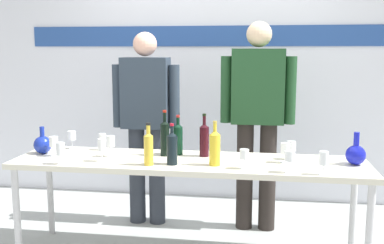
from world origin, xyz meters
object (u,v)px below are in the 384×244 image
Objects in this scene: wine_bottle_3 at (149,147)px; wine_bottle_4 at (172,147)px; wine_bottle_2 at (165,137)px; wine_glass_left_1 at (102,146)px; decanter_blue_right at (356,154)px; wine_glass_right_0 at (244,155)px; display_table at (189,168)px; wine_glass_left_0 at (54,142)px; wine_glass_left_3 at (72,136)px; wine_glass_left_5 at (103,138)px; wine_glass_left_2 at (111,142)px; wine_glass_right_3 at (291,147)px; wine_bottle_0 at (215,147)px; wine_glass_left_4 at (60,149)px; wine_bottle_5 at (178,138)px; presenter_left at (146,117)px; wine_glass_right_1 at (290,157)px; decanter_blue_left at (43,144)px; wine_glass_right_4 at (324,159)px; presenter_right at (257,112)px; wine_glass_right_2 at (285,149)px; wine_bottle_1 at (204,139)px.

wine_bottle_3 reaches higher than wine_bottle_4.
wine_glass_left_1 is (-0.40, -0.24, -0.03)m from wine_bottle_2.
wine_bottle_2 is at bearing 176.99° from decanter_blue_right.
display_table is at bearing 155.12° from wine_glass_right_0.
wine_glass_left_0 is at bearing 165.66° from wine_glass_left_1.
wine_glass_left_5 is (0.26, -0.01, -0.01)m from wine_glass_left_3.
wine_bottle_2 reaches higher than wine_glass_left_2.
wine_glass_right_3 is (1.74, 0.16, -0.01)m from wine_glass_left_0.
wine_glass_left_1 is 1.05× the size of wine_glass_left_2.
wine_glass_left_4 is (-1.05, -0.13, -0.02)m from wine_bottle_0.
wine_bottle_0 is 1.02× the size of wine_bottle_5.
wine_glass_left_4 is 1.26m from wine_glass_right_0.
wine_bottle_2 is at bearing 153.85° from wine_glass_right_0.
wine_bottle_4 is at bearing -67.54° from wine_bottle_2.
wine_bottle_3 is (0.23, -0.82, -0.09)m from presenter_left.
decanter_blue_right is at bearing 8.24° from wine_bottle_4.
wine_glass_right_1 is (1.17, -0.88, -0.11)m from presenter_left.
wine_glass_right_4 is at bearing -8.31° from decanter_blue_left.
wine_bottle_3 reaches higher than decanter_blue_left.
decanter_blue_left is 1.54× the size of wine_glass_right_3.
wine_glass_left_4 is (-0.86, -0.26, 0.16)m from display_table.
wine_glass_right_0 is (-0.07, -0.82, -0.17)m from presenter_right.
wine_bottle_2 is 1.16m from wine_glass_right_4.
wine_bottle_2 reaches higher than wine_bottle_5.
wine_bottle_0 is 0.80m from wine_glass_left_1.
decanter_blue_left reaches higher than wine_glass_left_3.
wine_glass_left_3 is at bearing 157.15° from wine_bottle_4.
wine_bottle_5 is 1.98× the size of wine_glass_right_4.
display_table is at bearing 148.27° from wine_bottle_0.
wine_glass_right_4 is at bearing -64.53° from presenter_right.
presenter_right reaches higher than wine_glass_left_0.
wine_glass_right_0 is at bearing 3.17° from wine_glass_left_4.
presenter_right is at bearing 108.15° from wine_glass_right_2.
wine_bottle_2 is at bearing -175.24° from wine_bottle_1.
presenter_left is 1.31m from wine_glass_right_3.
wine_glass_right_2 is (0.28, 0.21, 0.00)m from wine_glass_right_0.
wine_glass_left_0 is 0.43m from wine_glass_left_2.
wine_bottle_4 is 1.88× the size of wine_glass_right_4.
wine_glass_left_2 is (-0.68, -0.12, -0.02)m from wine_bottle_1.
wine_bottle_3 reaches higher than wine_glass_right_1.
display_table is 7.38× the size of wine_bottle_2.
wine_glass_left_0 reaches higher than wine_glass_right_1.
decanter_blue_right reaches higher than wine_glass_left_5.
wine_glass_right_3 is (1.33, 0.26, -0.02)m from wine_glass_left_1.
wine_glass_left_3 is (-1.46, -0.41, -0.17)m from presenter_right.
wine_glass_left_3 is 1.07× the size of wine_glass_right_0.
wine_glass_left_0 is at bearing -138.96° from wine_glass_left_5.
wine_bottle_0 is at bearing -48.41° from presenter_left.
wine_bottle_1 is (1.23, 0.10, 0.06)m from decanter_blue_left.
wine_bottle_2 is 2.32× the size of wine_glass_left_0.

